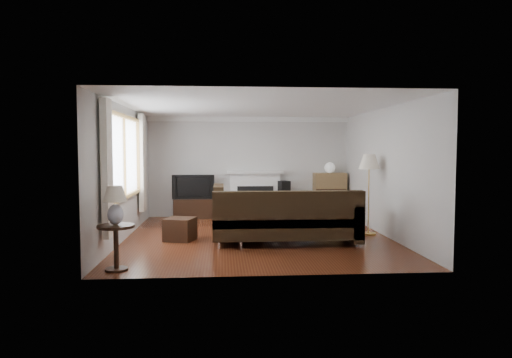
{
  "coord_description": "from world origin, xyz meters",
  "views": [
    {
      "loc": [
        -0.67,
        -8.71,
        1.69
      ],
      "look_at": [
        0.0,
        0.3,
        1.1
      ],
      "focal_mm": 32.0,
      "sensor_mm": 36.0,
      "label": 1
    }
  ],
  "objects": [
    {
      "name": "globe_lamp",
      "position": [
        2.02,
        2.53,
        1.23
      ],
      "size": [
        0.26,
        0.26,
        0.26
      ],
      "primitive_type": "sphere",
      "color": "white",
      "rests_on": "bookshelf"
    },
    {
      "name": "floor_lamp",
      "position": [
        2.22,
        0.07,
        0.8
      ],
      "size": [
        0.48,
        0.48,
        1.59
      ],
      "primitive_type": "cube",
      "rotation": [
        0.0,
        0.0,
        -0.18
      ],
      "color": "gold",
      "rests_on": "ground"
    },
    {
      "name": "curtain_near",
      "position": [
        -2.4,
        -1.72,
        1.4
      ],
      "size": [
        0.1,
        0.35,
        2.1
      ],
      "primitive_type": "cube",
      "color": "silver",
      "rests_on": "room"
    },
    {
      "name": "table_lamp",
      "position": [
        -2.15,
        -2.31,
        0.91
      ],
      "size": [
        0.33,
        0.33,
        0.54
      ],
      "primitive_type": "cube",
      "color": "silver",
      "rests_on": "side_table"
    },
    {
      "name": "tv_stand",
      "position": [
        -1.37,
        2.5,
        0.24
      ],
      "size": [
        0.97,
        0.44,
        0.48
      ],
      "primitive_type": "cube",
      "color": "black",
      "rests_on": "ground"
    },
    {
      "name": "bookshelf",
      "position": [
        2.02,
        2.53,
        0.55
      ],
      "size": [
        0.8,
        0.38,
        1.1
      ],
      "primitive_type": "cube",
      "color": "brown",
      "rests_on": "ground"
    },
    {
      "name": "speaker_left",
      "position": [
        -1.06,
        2.55,
        0.45
      ],
      "size": [
        0.26,
        0.31,
        0.9
      ],
      "primitive_type": "cube",
      "rotation": [
        0.0,
        0.0,
        0.05
      ],
      "color": "black",
      "rests_on": "ground"
    },
    {
      "name": "sectional_sofa",
      "position": [
        0.47,
        -0.65,
        0.46
      ],
      "size": [
        2.83,
        2.07,
        0.91
      ],
      "primitive_type": "cube",
      "color": "black",
      "rests_on": "ground"
    },
    {
      "name": "coffee_table",
      "position": [
        0.67,
        0.75,
        0.22
      ],
      "size": [
        1.18,
        0.71,
        0.44
      ],
      "primitive_type": "cube",
      "rotation": [
        0.0,
        0.0,
        -0.08
      ],
      "color": "#9D6B4B",
      "rests_on": "ground"
    },
    {
      "name": "fireplace",
      "position": [
        0.15,
        2.64,
        0.57
      ],
      "size": [
        1.4,
        0.26,
        1.15
      ],
      "primitive_type": "cube",
      "color": "white",
      "rests_on": "room"
    },
    {
      "name": "window",
      "position": [
        -2.45,
        -0.2,
        1.55
      ],
      "size": [
        0.12,
        2.74,
        1.54
      ],
      "primitive_type": "cube",
      "color": "olive",
      "rests_on": "room"
    },
    {
      "name": "television",
      "position": [
        -1.37,
        2.5,
        0.78
      ],
      "size": [
        1.02,
        0.13,
        0.59
      ],
      "primitive_type": "imported",
      "color": "black",
      "rests_on": "tv_stand"
    },
    {
      "name": "footstool",
      "position": [
        -1.46,
        -0.25,
        0.21
      ],
      "size": [
        0.62,
        0.62,
        0.42
      ],
      "primitive_type": "cube",
      "rotation": [
        0.0,
        0.0,
        -0.32
      ],
      "color": "black",
      "rests_on": "ground"
    },
    {
      "name": "speaker_right",
      "position": [
        0.85,
        2.54,
        0.45
      ],
      "size": [
        0.34,
        0.37,
        0.9
      ],
      "primitive_type": "cube",
      "rotation": [
        0.0,
        0.0,
        0.34
      ],
      "color": "black",
      "rests_on": "ground"
    },
    {
      "name": "curtain_far",
      "position": [
        -2.4,
        1.32,
        1.4
      ],
      "size": [
        0.1,
        0.35,
        2.1
      ],
      "primitive_type": "cube",
      "color": "silver",
      "rests_on": "room"
    },
    {
      "name": "side_table",
      "position": [
        -2.15,
        -2.31,
        0.32
      ],
      "size": [
        0.51,
        0.51,
        0.64
      ],
      "primitive_type": "cube",
      "color": "black",
      "rests_on": "ground"
    },
    {
      "name": "room",
      "position": [
        0.0,
        0.0,
        1.25
      ],
      "size": [
        5.1,
        5.6,
        2.54
      ],
      "color": "#522312",
      "rests_on": "ground"
    }
  ]
}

